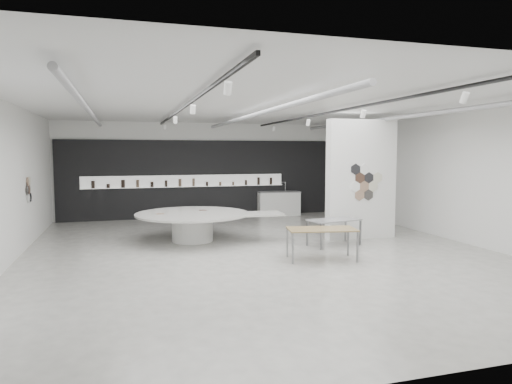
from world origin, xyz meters
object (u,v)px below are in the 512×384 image
object	(u,v)px
partition_column	(361,179)
kitchen_counter	(279,203)
sample_table_wood	(322,231)
sample_table_stone	(334,222)
display_island	(195,223)

from	to	relation	value
partition_column	kitchen_counter	size ratio (longest dim) A/B	1.99
sample_table_wood	sample_table_stone	distance (m)	1.81
partition_column	sample_table_wood	world-z (taller)	partition_column
partition_column	display_island	distance (m)	5.18
display_island	kitchen_counter	bearing A→B (deg)	50.86
sample_table_wood	kitchen_counter	xyz separation A→B (m)	(1.61, 7.81, -0.22)
display_island	kitchen_counter	distance (m)	6.24
display_island	sample_table_wood	distance (m)	4.14
display_island	sample_table_wood	size ratio (longest dim) A/B	2.46
sample_table_stone	partition_column	bearing A→B (deg)	32.13
partition_column	kitchen_counter	world-z (taller)	partition_column
display_island	sample_table_stone	bearing A→B (deg)	-22.00
display_island	sample_table_stone	xyz separation A→B (m)	(3.66, -1.74, 0.13)
partition_column	sample_table_stone	bearing A→B (deg)	-147.87
partition_column	kitchen_counter	xyz separation A→B (m)	(-0.71, 5.53, -1.30)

